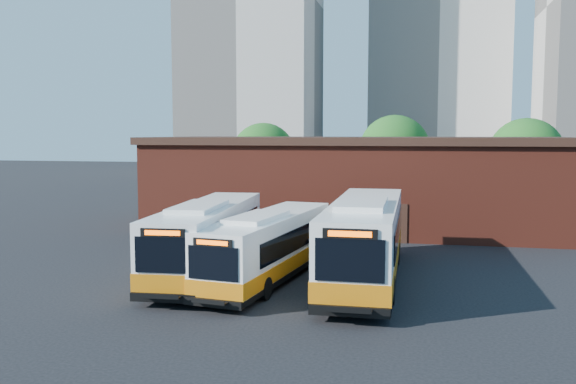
% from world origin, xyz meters
% --- Properties ---
extents(ground, '(220.00, 220.00, 0.00)m').
position_xyz_m(ground, '(0.00, 0.00, 0.00)').
color(ground, black).
extents(bus_west, '(3.45, 12.94, 3.49)m').
position_xyz_m(bus_west, '(-5.54, 3.97, 1.58)').
color(bus_west, white).
rests_on(bus_west, ground).
extents(bus_midwest, '(3.90, 11.80, 3.17)m').
position_xyz_m(bus_midwest, '(-2.37, 3.21, 1.44)').
color(bus_midwest, white).
rests_on(bus_midwest, ground).
extents(bus_mideast, '(3.02, 14.03, 3.81)m').
position_xyz_m(bus_mideast, '(1.89, 4.13, 1.73)').
color(bus_mideast, white).
rests_on(bus_mideast, ground).
extents(transit_worker, '(0.53, 0.69, 1.69)m').
position_xyz_m(transit_worker, '(0.97, -1.02, 0.85)').
color(transit_worker, black).
rests_on(transit_worker, ground).
extents(depot_building, '(28.60, 12.60, 6.40)m').
position_xyz_m(depot_building, '(0.00, 20.00, 3.26)').
color(depot_building, maroon).
rests_on(depot_building, ground).
extents(tree_west, '(6.00, 6.00, 7.65)m').
position_xyz_m(tree_west, '(-10.00, 32.00, 4.64)').
color(tree_west, '#382314').
rests_on(tree_west, ground).
extents(tree_mid, '(6.56, 6.56, 8.36)m').
position_xyz_m(tree_mid, '(2.00, 34.00, 5.08)').
color(tree_mid, '#382314').
rests_on(tree_mid, ground).
extents(tree_east, '(6.24, 6.24, 7.96)m').
position_xyz_m(tree_east, '(13.00, 31.00, 4.83)').
color(tree_east, '#382314').
rests_on(tree_east, ground).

